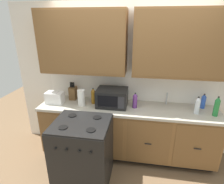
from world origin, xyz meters
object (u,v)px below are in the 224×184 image
at_px(bottle_clear, 197,105).
at_px(bottle_violet, 135,101).
at_px(paper_towel_roll, 81,98).
at_px(toaster, 55,98).
at_px(knife_block, 73,93).
at_px(bottle_green, 217,107).
at_px(stove_range, 83,152).
at_px(microwave, 112,98).
at_px(bottle_blue, 203,101).
at_px(bottle_amber, 93,96).

xyz_separation_m(bottle_clear, bottle_violet, (-0.91, 0.05, -0.01)).
relative_size(paper_towel_roll, bottle_clear, 0.99).
bearing_deg(paper_towel_roll, toaster, 178.83).
bearing_deg(knife_block, bottle_green, -6.46).
bearing_deg(stove_range, microwave, 64.07).
xyz_separation_m(bottle_blue, bottle_amber, (-1.73, -0.11, 0.02)).
relative_size(knife_block, bottle_amber, 1.16).
bearing_deg(stove_range, bottle_green, 16.59).
distance_m(paper_towel_roll, bottle_clear, 1.76).
height_order(stove_range, bottle_blue, bottle_blue).
relative_size(bottle_clear, bottle_green, 0.88).
bearing_deg(toaster, stove_range, -42.44).
xyz_separation_m(bottle_clear, bottle_blue, (0.14, 0.21, -0.01)).
relative_size(knife_block, bottle_green, 1.03).
xyz_separation_m(knife_block, paper_towel_roll, (0.22, -0.22, 0.01)).
distance_m(bottle_clear, bottle_violet, 0.91).
bearing_deg(bottle_clear, bottle_violet, 177.09).
relative_size(bottle_green, bottle_amber, 1.12).
bearing_deg(bottle_blue, stove_range, -155.41).
height_order(stove_range, toaster, toaster).
bearing_deg(bottle_violet, bottle_green, -4.12).
relative_size(microwave, bottle_green, 1.60).
xyz_separation_m(stove_range, bottle_clear, (1.58, 0.58, 0.57)).
distance_m(bottle_clear, bottle_blue, 0.25).
height_order(stove_range, microwave, microwave).
distance_m(bottle_clear, bottle_green, 0.25).
xyz_separation_m(knife_block, bottle_blue, (2.12, -0.01, -0.00)).
height_order(bottle_green, bottle_amber, bottle_green).
bearing_deg(bottle_violet, bottle_clear, -2.91).
height_order(paper_towel_roll, bottle_amber, bottle_amber).
relative_size(stove_range, bottle_clear, 3.61).
distance_m(stove_range, bottle_green, 2.00).
height_order(stove_range, bottle_green, bottle_green).
xyz_separation_m(bottle_violet, bottle_green, (1.15, -0.08, 0.03)).
height_order(microwave, bottle_blue, microwave).
bearing_deg(bottle_amber, bottle_blue, 3.70).
bearing_deg(bottle_clear, stove_range, -159.82).
relative_size(stove_range, bottle_blue, 4.03).
bearing_deg(bottle_amber, knife_block, 162.97).
xyz_separation_m(microwave, bottle_blue, (1.41, 0.15, -0.02)).
bearing_deg(bottle_violet, bottle_blue, 8.71).
bearing_deg(bottle_blue, bottle_violet, -171.29).
height_order(bottle_violet, bottle_blue, bottle_violet).
bearing_deg(bottle_clear, bottle_blue, 55.87).
xyz_separation_m(bottle_violet, bottle_blue, (1.05, 0.16, -0.01)).
bearing_deg(bottle_green, bottle_blue, 113.41).
bearing_deg(paper_towel_roll, bottle_amber, 30.14).
relative_size(microwave, bottle_clear, 1.82).
xyz_separation_m(toaster, bottle_violet, (1.31, 0.04, 0.02)).
bearing_deg(bottle_amber, toaster, -171.86).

